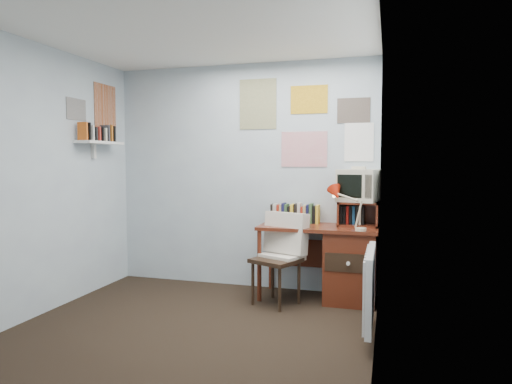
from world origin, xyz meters
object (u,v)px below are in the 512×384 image
tv_riser (358,214)px  wall_shelf (100,143)px  desk (345,262)px  crt_tv (359,184)px  radiator (370,287)px  desk_chair (276,260)px  desk_lamp (361,211)px

tv_riser → wall_shelf: size_ratio=0.65×
desk → tv_riser: (0.12, 0.11, 0.48)m
tv_riser → crt_tv: (0.00, 0.02, 0.30)m
desk → radiator: 0.97m
radiator → wall_shelf: (-2.86, 0.55, 1.20)m
desk → desk_chair: size_ratio=1.36×
desk → radiator: desk is taller
tv_riser → desk_chair: bearing=-151.4°
desk → radiator: bearing=-72.8°
radiator → wall_shelf: bearing=169.1°
desk_lamp → crt_tv: crt_tv is taller
desk → wall_shelf: size_ratio=1.94×
crt_tv → wall_shelf: (-2.69, -0.51, 0.43)m
desk → desk_chair: (-0.64, -0.30, 0.04)m
tv_riser → crt_tv: crt_tv is taller
desk_lamp → wall_shelf: 2.82m
desk_chair → crt_tv: size_ratio=2.34×
wall_shelf → tv_riser: bearing=10.3°
desk_lamp → crt_tv: 0.43m
desk_lamp → crt_tv: size_ratio=1.01×
desk_chair → radiator: 1.12m
desk_chair → radiator: size_ratio=1.11×
tv_riser → wall_shelf: bearing=-169.7°
desk_lamp → radiator: bearing=-84.8°
desk → wall_shelf: (-2.57, -0.38, 1.21)m
desk_lamp → wall_shelf: (-2.74, -0.16, 0.67)m
radiator → tv_riser: bearing=99.3°
desk → desk_lamp: (0.17, -0.22, 0.55)m
desk_lamp → tv_riser: (-0.05, 0.33, -0.07)m
desk_chair → crt_tv: bearing=54.0°
desk_chair → radiator: desk_chair is taller
desk → crt_tv: crt_tv is taller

